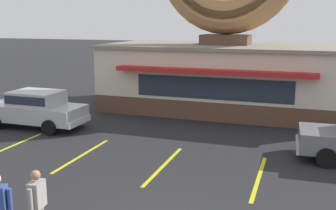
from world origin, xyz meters
TOP-DOWN VIEW (x-y plane):
  - donut_shop_building at (-1.31, 13.94)m, footprint 12.30×6.75m
  - car_silver at (-8.32, 7.58)m, footprint 4.56×1.98m
  - pedestrian_leather_jacket_man at (-2.42, -0.05)m, footprint 0.29×0.59m
  - parking_stripe_far_left at (-7.48, 5.00)m, footprint 0.12×3.60m
  - parking_stripe_left at (-4.48, 5.00)m, footprint 0.12×3.60m
  - parking_stripe_mid_left at (-1.48, 5.00)m, footprint 0.12×3.60m
  - parking_stripe_centre at (1.52, 5.00)m, footprint 0.12×3.60m

SIDE VIEW (x-z plane):
  - parking_stripe_far_left at x=-7.48m, z-range 0.00..0.01m
  - parking_stripe_left at x=-4.48m, z-range 0.00..0.01m
  - parking_stripe_mid_left at x=-1.48m, z-range 0.00..0.01m
  - parking_stripe_centre at x=1.52m, z-range 0.00..0.01m
  - car_silver at x=-8.32m, z-range 0.07..1.67m
  - pedestrian_leather_jacket_man at x=-2.42m, z-range 0.08..1.68m
  - donut_shop_building at x=-1.31m, z-range -1.74..9.22m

